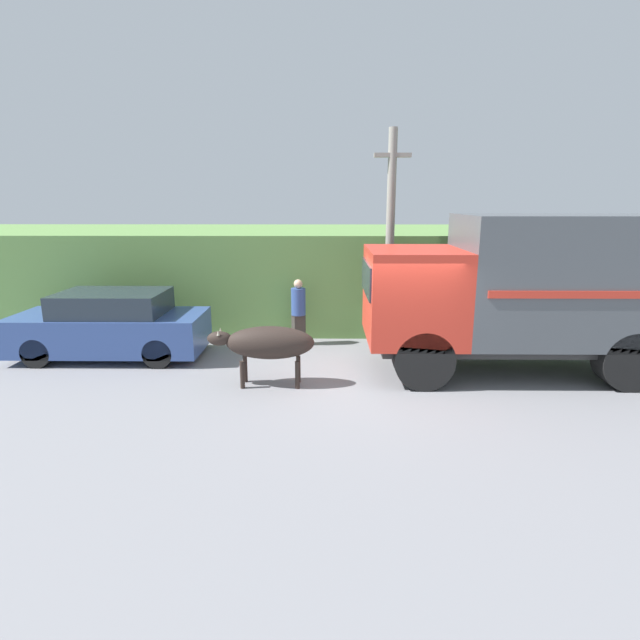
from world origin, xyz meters
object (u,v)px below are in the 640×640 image
parked_suv (111,326)px  pedestrian_on_hill (298,309)px  utility_pole (390,235)px  brown_cow (268,343)px  cargo_truck (529,288)px

parked_suv → pedestrian_on_hill: size_ratio=2.57×
parked_suv → utility_pole: 7.08m
brown_cow → cargo_truck: bearing=7.8°
cargo_truck → pedestrian_on_hill: bearing=156.5°
pedestrian_on_hill → cargo_truck: bearing=128.1°
parked_suv → cargo_truck: bearing=-2.2°
brown_cow → utility_pole: (2.75, 3.20, 1.91)m
brown_cow → pedestrian_on_hill: bearing=80.4°
parked_suv → pedestrian_on_hill: pedestrian_on_hill is taller
utility_pole → brown_cow: bearing=-130.7°
utility_pole → parked_suv: bearing=-168.2°
cargo_truck → utility_pole: bearing=137.4°
brown_cow → utility_pole: size_ratio=0.40×
cargo_truck → parked_suv: 9.38m
brown_cow → pedestrian_on_hill: (0.45, 2.93, 0.05)m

